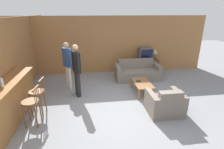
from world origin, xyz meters
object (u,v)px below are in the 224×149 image
couch_far (137,72)px  coffee_table (142,84)px  tv_unit (145,66)px  bottle (2,82)px  person_by_counter (77,68)px  book_on_table (139,81)px  person_by_window (68,63)px  table_lamp (155,51)px  armchair_near (165,104)px  tv (145,54)px  bar_chair_near (31,104)px  bar_chair_mid (38,94)px

couch_far → coffee_table: bearing=-98.2°
tv_unit → bottle: size_ratio=4.33×
couch_far → tv_unit: size_ratio=1.51×
couch_far → coffee_table: couch_far is taller
person_by_counter → bottle: bearing=-137.3°
coffee_table → book_on_table: 0.17m
person_by_window → table_lamp: bearing=19.3°
person_by_window → person_by_counter: person_by_counter is taller
couch_far → table_lamp: bearing=36.9°
couch_far → table_lamp: size_ratio=3.94×
armchair_near → tv: bearing=81.7°
tv_unit → book_on_table: (-0.88, -2.05, 0.09)m
tv → book_on_table: bearing=-113.2°
armchair_near → coffee_table: (-0.26, 1.36, 0.05)m
bottle → coffee_table: bearing=19.8°
tv → couch_far: bearing=-126.8°
couch_far → tv: bearing=53.2°
person_by_window → armchair_near: bearing=-37.2°
bar_chair_near → person_by_window: (0.68, 2.26, 0.41)m
tv → person_by_window: (-3.39, -1.35, 0.08)m
tv_unit → bottle: 5.94m
coffee_table → bottle: bottle is taller
armchair_near → person_by_window: person_by_window is taller
tv → tv_unit: bearing=90.0°
armchair_near → bottle: size_ratio=3.33×
bar_chair_near → person_by_counter: size_ratio=0.59×
bar_chair_near → tv_unit: size_ratio=0.85×
armchair_near → bar_chair_near: bearing=-178.8°
table_lamp → couch_far: bearing=-143.1°
bar_chair_near → bottle: size_ratio=3.69×
table_lamp → bar_chair_near: bearing=-141.5°
bar_chair_near → book_on_table: bearing=26.0°
couch_far → person_by_counter: 2.85m
bar_chair_mid → couch_far: bearing=33.0°
armchair_near → bottle: bearing=-179.4°
book_on_table → person_by_counter: person_by_counter is taller
bar_chair_near → couch_far: size_ratio=0.56×
bottle → person_by_counter: (1.63, 1.51, -0.20)m
armchair_near → tv_unit: (0.52, 3.53, 0.03)m
tv → bottle: size_ratio=2.13×
book_on_table → person_by_counter: 2.23m
tv_unit → bottle: bottle is taller
armchair_near → person_by_window: bearing=142.8°
bottle → person_by_window: bearing=60.3°
couch_far → person_by_counter: (-2.45, -1.29, 0.71)m
tv → person_by_counter: bearing=-145.7°
couch_far → bottle: (-4.08, -2.80, 0.91)m
bar_chair_mid → person_by_counter: size_ratio=0.59×
coffee_table → person_by_window: person_by_window is taller
person_by_counter → bar_chair_mid: bearing=-137.1°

